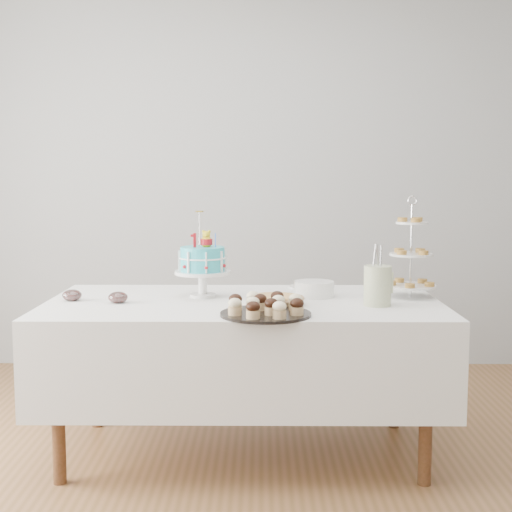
{
  "coord_description": "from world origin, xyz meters",
  "views": [
    {
      "loc": [
        0.09,
        -3.14,
        1.38
      ],
      "look_at": [
        0.06,
        0.3,
        0.99
      ],
      "focal_mm": 50.0,
      "sensor_mm": 36.0,
      "label": 1
    }
  ],
  "objects_px": {
    "jam_bowl_a": "(118,298)",
    "tiered_stand": "(411,255)",
    "pastry_plate": "(309,285)",
    "utensil_pitcher": "(378,284)",
    "cupcake_tray": "(266,305)",
    "pie": "(276,300)",
    "birthday_cake": "(203,274)",
    "table": "(244,346)",
    "jam_bowl_b": "(72,295)",
    "plate_stack": "(314,289)"
  },
  "relations": [
    {
      "from": "table",
      "to": "plate_stack",
      "type": "distance_m",
      "value": 0.46
    },
    {
      "from": "cupcake_tray",
      "to": "jam_bowl_b",
      "type": "height_order",
      "value": "cupcake_tray"
    },
    {
      "from": "pastry_plate",
      "to": "jam_bowl_b",
      "type": "xyz_separation_m",
      "value": [
        -1.19,
        -0.41,
        0.01
      ]
    },
    {
      "from": "pie",
      "to": "utensil_pitcher",
      "type": "bearing_deg",
      "value": -1.82
    },
    {
      "from": "tiered_stand",
      "to": "utensil_pitcher",
      "type": "xyz_separation_m",
      "value": [
        -0.21,
        -0.24,
        -0.11
      ]
    },
    {
      "from": "jam_bowl_b",
      "to": "tiered_stand",
      "type": "bearing_deg",
      "value": 4.19
    },
    {
      "from": "cupcake_tray",
      "to": "tiered_stand",
      "type": "distance_m",
      "value": 0.9
    },
    {
      "from": "birthday_cake",
      "to": "tiered_stand",
      "type": "height_order",
      "value": "tiered_stand"
    },
    {
      "from": "pastry_plate",
      "to": "jam_bowl_b",
      "type": "relative_size",
      "value": 2.33
    },
    {
      "from": "jam_bowl_b",
      "to": "utensil_pitcher",
      "type": "xyz_separation_m",
      "value": [
        1.47,
        -0.12,
        0.08
      ]
    },
    {
      "from": "table",
      "to": "jam_bowl_b",
      "type": "height_order",
      "value": "jam_bowl_b"
    },
    {
      "from": "birthday_cake",
      "to": "jam_bowl_b",
      "type": "height_order",
      "value": "birthday_cake"
    },
    {
      "from": "table",
      "to": "plate_stack",
      "type": "relative_size",
      "value": 9.55
    },
    {
      "from": "birthday_cake",
      "to": "jam_bowl_b",
      "type": "relative_size",
      "value": 4.6
    },
    {
      "from": "cupcake_tray",
      "to": "pie",
      "type": "xyz_separation_m",
      "value": [
        0.05,
        0.26,
        -0.02
      ]
    },
    {
      "from": "table",
      "to": "jam_bowl_b",
      "type": "xyz_separation_m",
      "value": [
        -0.84,
        -0.01,
        0.25
      ]
    },
    {
      "from": "pastry_plate",
      "to": "utensil_pitcher",
      "type": "distance_m",
      "value": 0.6
    },
    {
      "from": "birthday_cake",
      "to": "pie",
      "type": "relative_size",
      "value": 1.58
    },
    {
      "from": "plate_stack",
      "to": "cupcake_tray",
      "type": "bearing_deg",
      "value": -116.59
    },
    {
      "from": "utensil_pitcher",
      "to": "plate_stack",
      "type": "bearing_deg",
      "value": 144.7
    },
    {
      "from": "tiered_stand",
      "to": "pastry_plate",
      "type": "distance_m",
      "value": 0.6
    },
    {
      "from": "utensil_pitcher",
      "to": "cupcake_tray",
      "type": "bearing_deg",
      "value": -148.4
    },
    {
      "from": "jam_bowl_a",
      "to": "tiered_stand",
      "type": "bearing_deg",
      "value": 7.27
    },
    {
      "from": "utensil_pitcher",
      "to": "tiered_stand",
      "type": "bearing_deg",
      "value": 56.35
    },
    {
      "from": "pie",
      "to": "jam_bowl_a",
      "type": "xyz_separation_m",
      "value": [
        -0.76,
        0.04,
        0.0
      ]
    },
    {
      "from": "pie",
      "to": "pastry_plate",
      "type": "relative_size",
      "value": 1.25
    },
    {
      "from": "tiered_stand",
      "to": "utensil_pitcher",
      "type": "bearing_deg",
      "value": -130.23
    },
    {
      "from": "cupcake_tray",
      "to": "pie",
      "type": "distance_m",
      "value": 0.27
    },
    {
      "from": "pie",
      "to": "utensil_pitcher",
      "type": "xyz_separation_m",
      "value": [
        0.48,
        -0.02,
        0.08
      ]
    },
    {
      "from": "birthday_cake",
      "to": "utensil_pitcher",
      "type": "bearing_deg",
      "value": -28.87
    },
    {
      "from": "pie",
      "to": "jam_bowl_a",
      "type": "distance_m",
      "value": 0.76
    },
    {
      "from": "cupcake_tray",
      "to": "jam_bowl_a",
      "type": "height_order",
      "value": "cupcake_tray"
    },
    {
      "from": "pastry_plate",
      "to": "jam_bowl_a",
      "type": "xyz_separation_m",
      "value": [
        -0.95,
        -0.47,
        0.01
      ]
    },
    {
      "from": "pastry_plate",
      "to": "jam_bowl_a",
      "type": "bearing_deg",
      "value": -153.87
    },
    {
      "from": "cupcake_tray",
      "to": "plate_stack",
      "type": "height_order",
      "value": "cupcake_tray"
    },
    {
      "from": "table",
      "to": "pie",
      "type": "distance_m",
      "value": 0.32
    },
    {
      "from": "jam_bowl_a",
      "to": "cupcake_tray",
      "type": "bearing_deg",
      "value": -23.32
    },
    {
      "from": "table",
      "to": "pastry_plate",
      "type": "distance_m",
      "value": 0.58
    },
    {
      "from": "pastry_plate",
      "to": "jam_bowl_b",
      "type": "bearing_deg",
      "value": -161.17
    },
    {
      "from": "jam_bowl_b",
      "to": "pie",
      "type": "bearing_deg",
      "value": -6.0
    },
    {
      "from": "tiered_stand",
      "to": "plate_stack",
      "type": "distance_m",
      "value": 0.52
    },
    {
      "from": "jam_bowl_b",
      "to": "pastry_plate",
      "type": "bearing_deg",
      "value": 18.83
    },
    {
      "from": "jam_bowl_a",
      "to": "utensil_pitcher",
      "type": "xyz_separation_m",
      "value": [
        1.24,
        -0.06,
        0.08
      ]
    },
    {
      "from": "pie",
      "to": "birthday_cake",
      "type": "bearing_deg",
      "value": 149.01
    },
    {
      "from": "pie",
      "to": "jam_bowl_a",
      "type": "height_order",
      "value": "jam_bowl_a"
    },
    {
      "from": "table",
      "to": "utensil_pitcher",
      "type": "distance_m",
      "value": 0.73
    },
    {
      "from": "birthday_cake",
      "to": "pastry_plate",
      "type": "distance_m",
      "value": 0.64
    },
    {
      "from": "tiered_stand",
      "to": "jam_bowl_b",
      "type": "distance_m",
      "value": 1.69
    },
    {
      "from": "pie",
      "to": "pastry_plate",
      "type": "height_order",
      "value": "pie"
    },
    {
      "from": "table",
      "to": "pastry_plate",
      "type": "relative_size",
      "value": 8.73
    }
  ]
}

